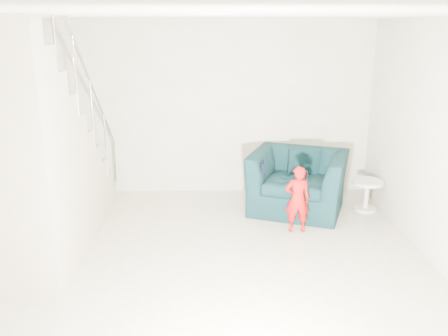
# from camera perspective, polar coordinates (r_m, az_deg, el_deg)

# --- Properties ---
(floor) EXTENTS (5.50, 5.50, 0.00)m
(floor) POSITION_cam_1_polar(r_m,az_deg,el_deg) (5.30, -1.32, -12.63)
(floor) COLOR tan
(floor) RESTS_ON ground
(ceiling) EXTENTS (5.50, 5.50, 0.00)m
(ceiling) POSITION_cam_1_polar(r_m,az_deg,el_deg) (4.63, -1.55, 17.97)
(ceiling) COLOR silver
(ceiling) RESTS_ON back_wall
(back_wall) EXTENTS (5.00, 0.00, 5.00)m
(back_wall) POSITION_cam_1_polar(r_m,az_deg,el_deg) (7.48, -1.46, 7.09)
(back_wall) COLOR #B0A88F
(back_wall) RESTS_ON floor
(front_wall) EXTENTS (5.00, 0.00, 5.00)m
(front_wall) POSITION_cam_1_polar(r_m,az_deg,el_deg) (2.25, -1.31, -16.94)
(front_wall) COLOR #B0A88F
(front_wall) RESTS_ON floor
(armchair) EXTENTS (1.65, 1.55, 0.86)m
(armchair) POSITION_cam_1_polar(r_m,az_deg,el_deg) (6.97, 8.87, -1.62)
(armchair) COLOR black
(armchair) RESTS_ON floor
(toddler) EXTENTS (0.33, 0.22, 0.90)m
(toddler) POSITION_cam_1_polar(r_m,az_deg,el_deg) (6.21, 8.83, -3.75)
(toddler) COLOR #AF050D
(toddler) RESTS_ON floor
(side_table) EXTENTS (0.45, 0.45, 0.45)m
(side_table) POSITION_cam_1_polar(r_m,az_deg,el_deg) (7.21, 16.80, -2.58)
(side_table) COLOR silver
(side_table) RESTS_ON floor
(staircase) EXTENTS (1.02, 3.03, 3.62)m
(staircase) POSITION_cam_1_polar(r_m,az_deg,el_deg) (5.79, -21.61, -1.08)
(staircase) COLOR #ADA089
(staircase) RESTS_ON floor
(cushion) EXTENTS (0.46, 0.22, 0.45)m
(cushion) POSITION_cam_1_polar(r_m,az_deg,el_deg) (7.13, 9.55, 0.79)
(cushion) COLOR black
(cushion) RESTS_ON armchair
(throw) EXTENTS (0.04, 0.45, 0.50)m
(throw) POSITION_cam_1_polar(r_m,az_deg,el_deg) (6.77, 4.43, -1.04)
(throw) COLOR black
(throw) RESTS_ON armchair
(phone) EXTENTS (0.03, 0.05, 0.10)m
(phone) POSITION_cam_1_polar(r_m,az_deg,el_deg) (6.11, 9.89, -0.85)
(phone) COLOR black
(phone) RESTS_ON toddler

